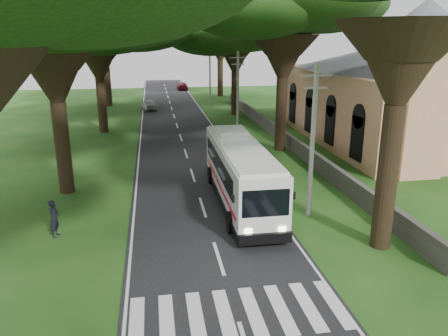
{
  "coord_description": "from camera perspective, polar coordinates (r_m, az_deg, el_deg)",
  "views": [
    {
      "loc": [
        -2.53,
        -14.81,
        9.22
      ],
      "look_at": [
        1.26,
        8.23,
        2.2
      ],
      "focal_mm": 35.0,
      "sensor_mm": 36.0,
      "label": 1
    }
  ],
  "objects": [
    {
      "name": "distant_car_c",
      "position": [
        81.21,
        -5.47,
        10.63
      ],
      "size": [
        1.85,
        4.53,
        1.31
      ],
      "primitive_type": "imported",
      "rotation": [
        0.0,
        0.0,
        3.14
      ],
      "color": "maroon",
      "rests_on": "road"
    },
    {
      "name": "road",
      "position": [
        40.94,
        -5.56,
        3.65
      ],
      "size": [
        8.0,
        120.0,
        0.04
      ],
      "primitive_type": "cube",
      "color": "black",
      "rests_on": "ground"
    },
    {
      "name": "church",
      "position": [
        41.91,
        20.15,
        9.83
      ],
      "size": [
        14.0,
        24.0,
        11.6
      ],
      "color": "tan",
      "rests_on": "ground"
    },
    {
      "name": "coach_bus",
      "position": [
        24.91,
        2.11,
        -0.44
      ],
      "size": [
        2.84,
        11.79,
        3.47
      ],
      "rotation": [
        0.0,
        0.0,
        -0.01
      ],
      "color": "white",
      "rests_on": "ground"
    },
    {
      "name": "tree_l_far",
      "position": [
        63.11,
        -15.49,
        17.48
      ],
      "size": [
        16.12,
        16.12,
        14.16
      ],
      "color": "black",
      "rests_on": "ground"
    },
    {
      "name": "crosswalk",
      "position": [
        15.99,
        1.59,
        -18.5
      ],
      "size": [
        8.0,
        3.0,
        0.01
      ],
      "primitive_type": "cube",
      "color": "silver",
      "rests_on": "ground"
    },
    {
      "name": "pole_far",
      "position": [
        61.55,
        -1.85,
        12.03
      ],
      "size": [
        1.6,
        0.24,
        8.0
      ],
      "color": "gray",
      "rests_on": "ground"
    },
    {
      "name": "pedestrian",
      "position": [
        22.45,
        -21.29,
        -6.16
      ],
      "size": [
        0.58,
        0.76,
        1.85
      ],
      "primitive_type": "imported",
      "rotation": [
        0.0,
        0.0,
        1.35
      ],
      "color": "black",
      "rests_on": "ground"
    },
    {
      "name": "pole_mid",
      "position": [
        41.9,
        1.81,
        9.82
      ],
      "size": [
        1.6,
        0.24,
        8.0
      ],
      "color": "gray",
      "rests_on": "ground"
    },
    {
      "name": "tree_l_midb",
      "position": [
        45.11,
        -16.49,
        18.06
      ],
      "size": [
        16.14,
        16.14,
        14.26
      ],
      "color": "black",
      "rests_on": "ground"
    },
    {
      "name": "property_wall",
      "position": [
        41.4,
        7.07,
        4.59
      ],
      "size": [
        0.35,
        50.0,
        1.2
      ],
      "primitive_type": "cube",
      "color": "#383533",
      "rests_on": "ground"
    },
    {
      "name": "pole_near",
      "position": [
        22.87,
        11.5,
        3.66
      ],
      "size": [
        1.6,
        0.24,
        8.0
      ],
      "color": "gray",
      "rests_on": "ground"
    },
    {
      "name": "distant_car_a",
      "position": [
        58.71,
        -9.79,
        8.14
      ],
      "size": [
        2.35,
        4.15,
        1.33
      ],
      "primitive_type": "imported",
      "rotation": [
        0.0,
        0.0,
        3.35
      ],
      "color": "#A9A8AD",
      "rests_on": "road"
    },
    {
      "name": "tree_r_far",
      "position": [
        71.7,
        -0.51,
        18.49
      ],
      "size": [
        14.25,
        14.25,
        14.57
      ],
      "color": "black",
      "rests_on": "ground"
    },
    {
      "name": "tree_r_midb",
      "position": [
        53.77,
        1.49,
        18.07
      ],
      "size": [
        15.31,
        15.31,
        13.8
      ],
      "color": "black",
      "rests_on": "ground"
    },
    {
      "name": "ground",
      "position": [
        17.63,
        0.32,
        -14.81
      ],
      "size": [
        140.0,
        140.0,
        0.0
      ],
      "primitive_type": "plane",
      "color": "#184614",
      "rests_on": "ground"
    }
  ]
}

